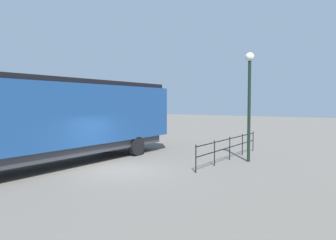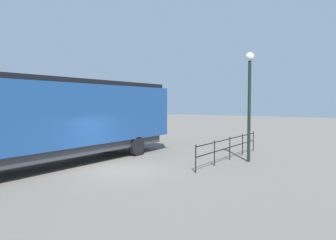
# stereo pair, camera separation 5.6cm
# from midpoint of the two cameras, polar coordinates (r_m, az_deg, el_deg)

# --- Properties ---
(ground_plane) EXTENTS (120.00, 120.00, 0.00)m
(ground_plane) POSITION_cam_midpoint_polar(r_m,az_deg,el_deg) (15.31, -8.45, -8.53)
(ground_plane) COLOR #666059
(locomotive) EXTENTS (2.93, 16.55, 4.19)m
(locomotive) POSITION_cam_midpoint_polar(r_m,az_deg,el_deg) (16.50, -19.63, 0.41)
(locomotive) COLOR navy
(locomotive) RESTS_ON ground_plane
(lamp_post) EXTENTS (0.45, 0.45, 5.61)m
(lamp_post) POSITION_cam_midpoint_polar(r_m,az_deg,el_deg) (17.45, 13.77, 5.20)
(lamp_post) COLOR black
(lamp_post) RESTS_ON ground_plane
(platform_fence) EXTENTS (0.05, 7.75, 1.23)m
(platform_fence) POSITION_cam_midpoint_polar(r_m,az_deg,el_deg) (17.90, 10.52, -4.27)
(platform_fence) COLOR black
(platform_fence) RESTS_ON ground_plane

